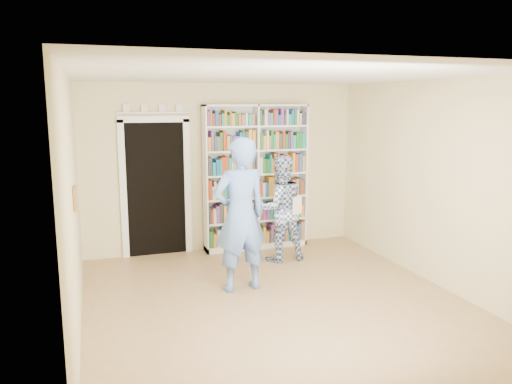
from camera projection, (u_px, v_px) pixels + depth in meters
The scene contains 11 objects.
floor at pixel (277, 303), 6.05m from camera, with size 5.00×5.00×0.00m, color #A2744E.
ceiling at pixel (279, 75), 5.57m from camera, with size 5.00×5.00×0.00m, color white.
wall_back at pixel (223, 168), 8.14m from camera, with size 4.50×4.50×0.00m, color beige.
wall_left at pixel (73, 207), 5.11m from camera, with size 5.00×5.00×0.00m, color beige.
wall_right at pixel (439, 184), 6.51m from camera, with size 5.00×5.00×0.00m, color beige.
bookshelf at pixel (256, 177), 8.18m from camera, with size 1.72×0.32×2.37m.
doorway at pixel (156, 182), 7.81m from camera, with size 1.10×0.08×2.43m.
wall_art at pixel (75, 198), 5.29m from camera, with size 0.03×0.25×0.25m, color brown.
man_blue at pixel (240, 215), 6.33m from camera, with size 0.72×0.47×1.98m, color #5F87D3.
man_plaid at pixel (280, 208), 7.60m from camera, with size 0.79×0.61×1.62m, color navy.
paper_sheet at pixel (297, 205), 7.39m from camera, with size 0.19×0.01×0.27m, color white.
Camera 1 is at (-2.05, -5.34, 2.41)m, focal length 35.00 mm.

